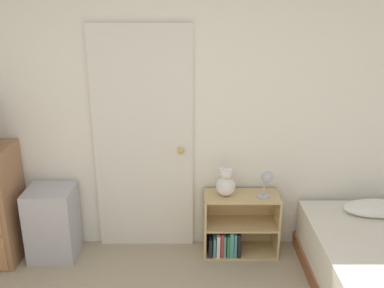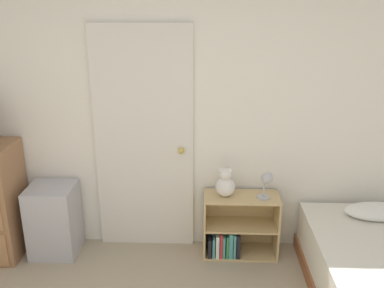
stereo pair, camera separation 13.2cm
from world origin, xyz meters
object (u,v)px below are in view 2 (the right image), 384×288
object	(u,v)px
bookshelf	(234,230)
desk_lamp	(267,181)
teddy_bear	(225,184)
storage_bin	(54,220)

from	to	relation	value
bookshelf	desk_lamp	world-z (taller)	desk_lamp
teddy_bear	desk_lamp	xyz separation A→B (m)	(0.35, -0.04, 0.06)
storage_bin	desk_lamp	size ratio (longest dim) A/B	2.64
bookshelf	desk_lamp	size ratio (longest dim) A/B	2.70
bookshelf	teddy_bear	xyz separation A→B (m)	(-0.09, -0.00, 0.46)
storage_bin	desk_lamp	xyz separation A→B (m)	(1.88, -0.00, 0.42)
storage_bin	teddy_bear	distance (m)	1.57
storage_bin	bookshelf	size ratio (longest dim) A/B	0.98
bookshelf	teddy_bear	size ratio (longest dim) A/B	2.51
bookshelf	desk_lamp	xyz separation A→B (m)	(0.25, -0.05, 0.51)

